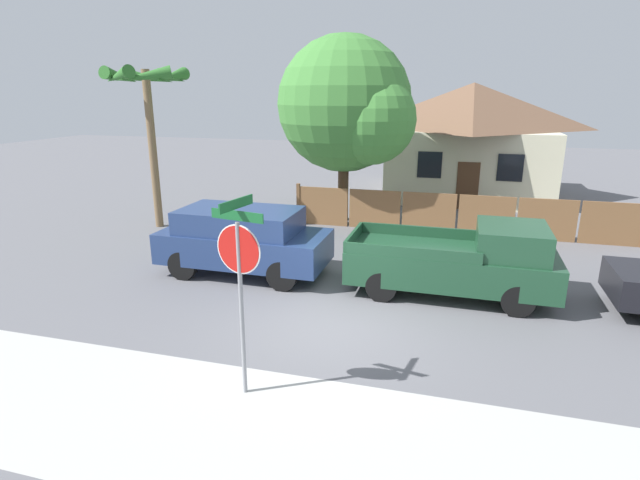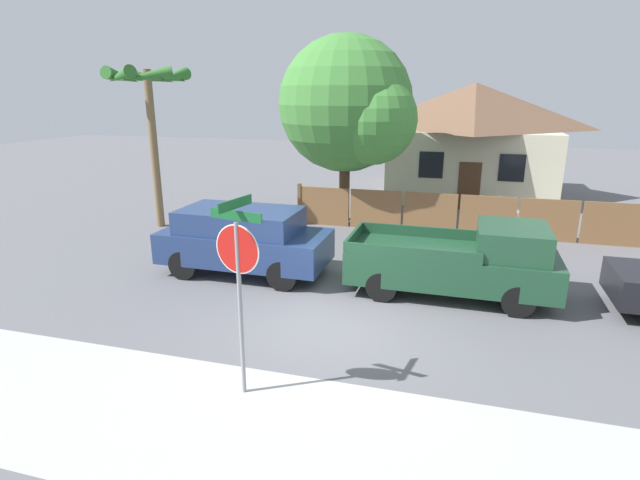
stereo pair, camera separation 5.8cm
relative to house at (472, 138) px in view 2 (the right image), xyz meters
name	(u,v)px [view 2 (the right image)]	position (x,y,z in m)	size (l,w,h in m)	color
ground_plane	(330,327)	(-2.79, -15.52, -2.69)	(80.00, 80.00, 0.00)	slate
sidewalk_strip	(267,434)	(-2.79, -19.12, -2.69)	(36.00, 3.20, 0.01)	#B2B2AD
wooden_fence	(458,215)	(-0.35, -7.39, -1.98)	(11.65, 0.12, 1.51)	brown
house	(472,138)	(0.00, 0.00, 0.00)	(7.68, 7.18, 5.19)	beige
oak_tree	(351,108)	(-4.38, -6.58, 1.54)	(5.14, 4.90, 6.79)	brown
palm_tree	(149,91)	(-10.93, -9.22, 2.13)	(2.76, 2.97, 5.61)	brown
red_suv	(244,239)	(-5.86, -12.98, -1.71)	(4.51, 2.03, 1.79)	navy
orange_pickup	(461,261)	(-0.21, -12.99, -1.82)	(4.90, 2.08, 1.82)	#1E472D
stop_sign	(238,265)	(-3.55, -18.22, -0.47)	(0.91, 0.82, 3.26)	gray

